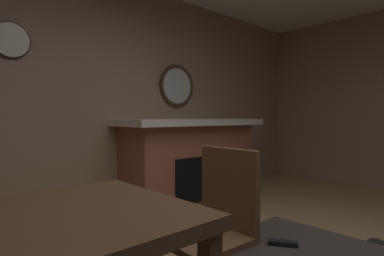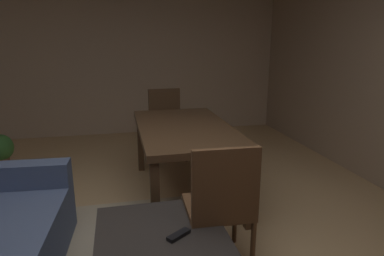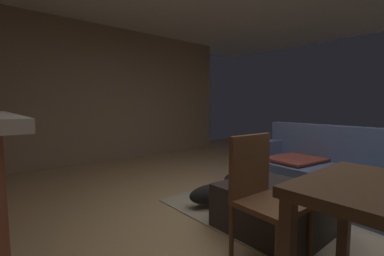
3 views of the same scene
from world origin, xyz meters
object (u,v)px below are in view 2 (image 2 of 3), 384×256
tv_remote (179,235)px  potted_plant (1,150)px  dining_table (185,133)px  dining_chair_east (166,119)px  dining_chair_west (221,201)px

tv_remote → potted_plant: potted_plant is taller
dining_table → tv_remote: bearing=167.0°
tv_remote → dining_table: dining_table is taller
dining_table → dining_chair_east: size_ratio=1.80×
tv_remote → potted_plant: bearing=0.3°
dining_table → dining_chair_west: dining_chair_west is taller
dining_table → dining_chair_west: size_ratio=1.80×
dining_table → dining_chair_west: bearing=179.8°
dining_chair_west → potted_plant: 3.18m
dining_table → potted_plant: dining_table is taller
tv_remote → dining_chair_east: (2.64, -0.32, 0.10)m
tv_remote → dining_table: 1.47m
tv_remote → potted_plant: size_ratio=0.35×
tv_remote → dining_chair_east: 2.66m
dining_table → dining_chair_east: 1.24m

